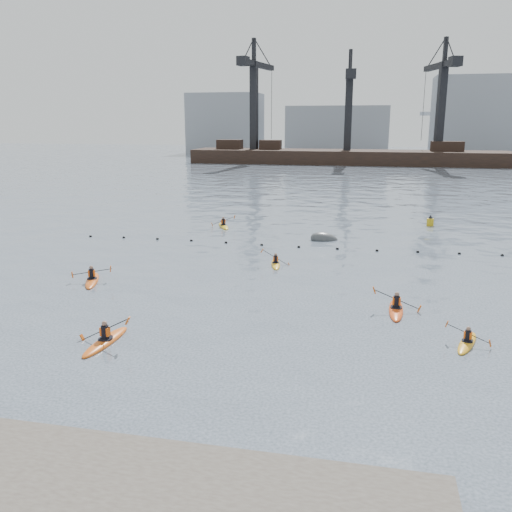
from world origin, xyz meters
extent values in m
plane|color=#32404A|center=(0.00, 0.00, 0.00)|extent=(400.00, 400.00, 0.00)
sphere|color=black|center=(-17.00, 22.50, 0.03)|extent=(0.24, 0.24, 0.24)
sphere|color=black|center=(-14.00, 22.66, 0.03)|extent=(0.24, 0.24, 0.24)
sphere|color=black|center=(-11.00, 22.75, 0.03)|extent=(0.24, 0.24, 0.24)
sphere|color=black|center=(-8.00, 22.72, 0.03)|extent=(0.24, 0.24, 0.24)
sphere|color=black|center=(-5.00, 22.58, 0.03)|extent=(0.24, 0.24, 0.24)
sphere|color=black|center=(-2.00, 22.41, 0.03)|extent=(0.24, 0.24, 0.24)
sphere|color=black|center=(1.00, 22.28, 0.03)|extent=(0.24, 0.24, 0.24)
sphere|color=black|center=(4.00, 22.25, 0.03)|extent=(0.24, 0.24, 0.24)
sphere|color=black|center=(7.00, 22.34, 0.03)|extent=(0.24, 0.24, 0.24)
sphere|color=black|center=(10.00, 22.50, 0.03)|extent=(0.24, 0.24, 0.24)
sphere|color=black|center=(13.00, 22.66, 0.03)|extent=(0.24, 0.24, 0.24)
sphere|color=black|center=(16.00, 22.75, 0.03)|extent=(0.24, 0.24, 0.24)
cube|color=black|center=(0.00, 110.00, 0.85)|extent=(72.00, 12.00, 4.50)
cube|color=black|center=(-28.00, 110.00, 4.20)|extent=(6.00, 3.00, 2.20)
cube|color=black|center=(-18.00, 110.00, 4.20)|extent=(5.00, 3.00, 2.20)
cube|color=black|center=(22.00, 110.00, 4.20)|extent=(7.00, 3.00, 2.20)
cube|color=black|center=(-22.00, 110.00, 13.10)|extent=(1.85, 1.85, 20.00)
cube|color=black|center=(-21.53, 112.66, 22.50)|extent=(4.31, 17.93, 1.20)
cube|color=black|center=(-23.09, 103.80, 22.50)|extent=(2.62, 2.94, 2.00)
cube|color=black|center=(-22.00, 110.00, 25.60)|extent=(0.93, 0.93, 5.00)
cube|color=black|center=(0.00, 110.00, 11.60)|extent=(1.73, 1.73, 17.00)
cube|color=black|center=(-0.20, 112.24, 19.50)|extent=(2.50, 15.05, 1.20)
cube|color=black|center=(0.46, 104.77, 19.50)|extent=(2.42, 2.78, 2.00)
cube|color=black|center=(0.00, 110.00, 22.60)|extent=(0.87, 0.87, 5.00)
cube|color=black|center=(20.00, 110.00, 12.60)|extent=(1.96, 1.96, 19.00)
cube|color=black|center=(19.34, 112.46, 21.50)|extent=(5.56, 16.73, 1.20)
cube|color=black|center=(21.54, 104.25, 21.50)|extent=(2.80, 3.08, 2.00)
cube|color=black|center=(20.00, 110.00, 24.60)|extent=(0.98, 0.98, 5.00)
cube|color=gray|center=(-40.00, 150.00, 9.00)|extent=(22.00, 14.00, 18.00)
cube|color=gray|center=(-5.00, 150.00, 7.00)|extent=(30.00, 14.00, 14.00)
cube|color=gray|center=(35.00, 150.00, 11.00)|extent=(26.00, 14.00, 22.00)
cylinder|color=gray|center=(30.00, 170.00, 10.00)|extent=(1.60, 1.60, 20.00)
ellipsoid|color=#DF5B15|center=(-4.86, 1.77, 0.05)|extent=(0.93, 3.69, 0.37)
cylinder|color=black|center=(-4.86, 1.77, 0.19)|extent=(0.72, 0.72, 0.07)
cylinder|color=black|center=(-4.86, 1.77, 0.51)|extent=(0.34, 0.34, 0.59)
cube|color=#F95A0D|center=(-4.86, 1.77, 0.54)|extent=(0.42, 0.27, 0.39)
sphere|color=#8C6651|center=(-4.86, 1.77, 0.91)|extent=(0.24, 0.24, 0.24)
cylinder|color=black|center=(-4.86, 1.77, 0.63)|extent=(2.24, 0.16, 1.20)
cube|color=#D85914|center=(-6.02, 1.84, 0.09)|extent=(0.24, 0.17, 0.37)
cube|color=#D85914|center=(-3.69, 1.71, 1.17)|extent=(0.24, 0.17, 0.37)
ellipsoid|color=gold|center=(10.92, 5.05, 0.04)|extent=(1.50, 2.96, 0.29)
cylinder|color=black|center=(10.92, 5.05, 0.16)|extent=(0.70, 0.70, 0.05)
cylinder|color=black|center=(10.92, 5.05, 0.41)|extent=(0.27, 0.27, 0.48)
cube|color=#F95A0D|center=(10.92, 5.05, 0.43)|extent=(0.38, 0.30, 0.31)
sphere|color=#8C6651|center=(10.92, 5.05, 0.73)|extent=(0.19, 0.19, 0.19)
cylinder|color=black|center=(10.92, 5.05, 0.50)|extent=(1.85, 0.66, 0.59)
cube|color=#D85914|center=(10.03, 5.35, 0.76)|extent=(0.16, 0.16, 0.31)
cube|color=#D85914|center=(11.80, 4.75, 0.24)|extent=(0.16, 0.16, 0.31)
ellipsoid|color=#DD5814|center=(-10.21, 10.37, 0.04)|extent=(2.01, 3.59, 0.36)
cylinder|color=black|center=(-10.21, 10.37, 0.19)|extent=(0.87, 0.87, 0.07)
cylinder|color=black|center=(-10.21, 10.37, 0.50)|extent=(0.34, 0.34, 0.58)
cube|color=#F95A0D|center=(-10.21, 10.37, 0.53)|extent=(0.47, 0.38, 0.38)
sphere|color=#8C6651|center=(-10.21, 10.37, 0.89)|extent=(0.23, 0.23, 0.23)
cylinder|color=black|center=(-10.21, 10.37, 0.62)|extent=(2.28, 0.96, 0.33)
cube|color=#D85914|center=(-11.27, 9.94, 0.48)|extent=(0.15, 0.18, 0.38)
cube|color=#D85914|center=(-9.16, 10.80, 0.75)|extent=(0.15, 0.18, 0.38)
ellipsoid|color=yellow|center=(0.15, 16.72, 0.04)|extent=(1.20, 3.00, 0.29)
cylinder|color=black|center=(0.15, 16.72, 0.16)|extent=(0.66, 0.66, 0.06)
cylinder|color=black|center=(0.15, 16.72, 0.41)|extent=(0.28, 0.28, 0.48)
cube|color=#F95A0D|center=(0.15, 16.72, 0.43)|extent=(0.37, 0.27, 0.31)
sphere|color=#8C6651|center=(0.15, 16.72, 0.73)|extent=(0.19, 0.19, 0.19)
cylinder|color=black|center=(0.15, 16.72, 0.51)|extent=(1.70, 0.40, 1.09)
cube|color=#D85914|center=(-0.76, 16.53, 1.00)|extent=(0.23, 0.17, 0.29)
cube|color=#D85914|center=(1.07, 16.92, 0.01)|extent=(0.23, 0.17, 0.29)
ellipsoid|color=#EA4D16|center=(7.97, 8.86, 0.05)|extent=(0.83, 3.66, 0.36)
cylinder|color=black|center=(7.97, 8.86, 0.19)|extent=(0.70, 0.70, 0.07)
cylinder|color=black|center=(7.97, 8.86, 0.51)|extent=(0.34, 0.34, 0.59)
cube|color=#F95A0D|center=(7.97, 8.86, 0.54)|extent=(0.42, 0.26, 0.39)
sphere|color=#8C6651|center=(7.97, 8.86, 0.91)|extent=(0.24, 0.24, 0.24)
cylinder|color=black|center=(7.97, 8.86, 0.63)|extent=(2.36, 0.11, 0.93)
cube|color=#D85914|center=(9.13, 8.83, 0.21)|extent=(0.20, 0.16, 0.38)
cube|color=#D85914|center=(6.81, 8.90, 1.04)|extent=(0.20, 0.16, 0.38)
ellipsoid|color=gold|center=(-7.10, 29.33, 0.04)|extent=(2.09, 3.32, 0.34)
cylinder|color=black|center=(-7.10, 29.33, 0.18)|extent=(0.84, 0.84, 0.06)
cylinder|color=black|center=(-7.10, 29.33, 0.47)|extent=(0.32, 0.32, 0.55)
cube|color=#F95A0D|center=(-7.10, 29.33, 0.49)|extent=(0.44, 0.37, 0.36)
sphere|color=#8C6651|center=(-7.10, 29.33, 0.84)|extent=(0.22, 0.22, 0.22)
cylinder|color=black|center=(-7.10, 29.33, 0.58)|extent=(2.01, 1.01, 0.72)
cube|color=#D85914|center=(-8.06, 28.85, 0.26)|extent=(0.21, 0.20, 0.36)
cube|color=#D85914|center=(-6.14, 29.80, 0.90)|extent=(0.21, 0.20, 0.36)
ellipsoid|color=#3E4043|center=(2.71, 25.58, 0.00)|extent=(2.89, 2.08, 1.68)
cylinder|color=gold|center=(11.90, 34.00, 0.28)|extent=(0.65, 0.65, 0.83)
cone|color=black|center=(11.90, 34.00, 0.88)|extent=(0.41, 0.41, 0.32)
camera|label=1|loc=(6.50, -18.81, 9.62)|focal=38.00mm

